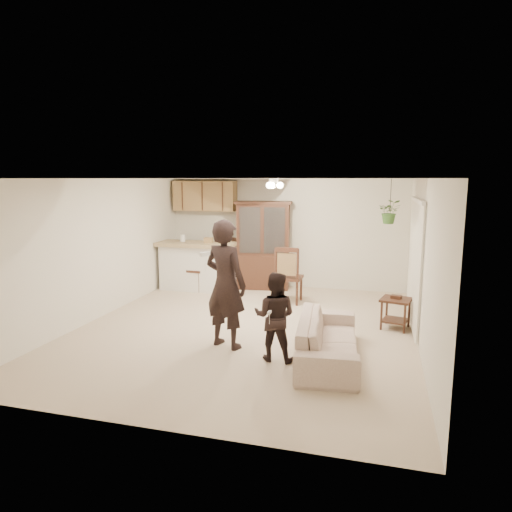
% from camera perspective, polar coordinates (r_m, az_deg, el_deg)
% --- Properties ---
extents(floor, '(6.50, 6.50, 0.00)m').
position_cam_1_polar(floor, '(7.80, -1.34, -9.06)').
color(floor, beige).
rests_on(floor, ground).
extents(ceiling, '(5.50, 6.50, 0.02)m').
position_cam_1_polar(ceiling, '(7.39, -1.42, 9.65)').
color(ceiling, white).
rests_on(ceiling, wall_back).
extents(wall_back, '(5.50, 0.02, 2.50)m').
position_cam_1_polar(wall_back, '(10.61, 3.64, 2.85)').
color(wall_back, silver).
rests_on(wall_back, ground).
extents(wall_front, '(5.50, 0.02, 2.50)m').
position_cam_1_polar(wall_front, '(4.54, -13.23, -6.55)').
color(wall_front, silver).
rests_on(wall_front, ground).
extents(wall_left, '(0.02, 6.50, 2.50)m').
position_cam_1_polar(wall_left, '(8.68, -19.06, 0.83)').
color(wall_left, silver).
rests_on(wall_left, ground).
extents(wall_right, '(0.02, 6.50, 2.50)m').
position_cam_1_polar(wall_right, '(7.21, 20.06, -0.92)').
color(wall_right, silver).
rests_on(wall_right, ground).
extents(breakfast_bar, '(1.60, 0.55, 1.00)m').
position_cam_1_polar(breakfast_bar, '(10.42, -7.44, -1.51)').
color(breakfast_bar, white).
rests_on(breakfast_bar, floor).
extents(bar_top, '(1.75, 0.70, 0.08)m').
position_cam_1_polar(bar_top, '(10.33, -7.50, 1.48)').
color(bar_top, tan).
rests_on(bar_top, breakfast_bar).
extents(upper_cabinets, '(1.50, 0.34, 0.70)m').
position_cam_1_polar(upper_cabinets, '(10.92, -6.40, 7.48)').
color(upper_cabinets, olive).
rests_on(upper_cabinets, wall_back).
extents(vertical_blinds, '(0.06, 2.30, 2.10)m').
position_cam_1_polar(vertical_blinds, '(8.12, 19.21, -0.82)').
color(vertical_blinds, silver).
rests_on(vertical_blinds, wall_right).
extents(ceiling_fixture, '(0.36, 0.36, 0.20)m').
position_cam_1_polar(ceiling_fixture, '(8.50, 2.24, 8.96)').
color(ceiling_fixture, '#FBE4BC').
rests_on(ceiling_fixture, ceiling).
extents(hanging_plant, '(0.43, 0.37, 0.48)m').
position_cam_1_polar(hanging_plant, '(9.50, 16.39, 5.33)').
color(hanging_plant, '#2A5D25').
rests_on(hanging_plant, ceiling).
extents(plant_cord, '(0.01, 0.01, 0.65)m').
position_cam_1_polar(plant_cord, '(9.48, 16.48, 7.29)').
color(plant_cord, black).
rests_on(plant_cord, ceiling).
extents(sofa, '(0.91, 1.93, 0.73)m').
position_cam_1_polar(sofa, '(6.51, 9.00, -9.61)').
color(sofa, '#F0DCC6').
rests_on(sofa, floor).
extents(adult, '(0.76, 0.63, 1.80)m').
position_cam_1_polar(adult, '(6.77, -3.83, -4.04)').
color(adult, black).
rests_on(adult, floor).
extents(child, '(0.67, 0.53, 1.35)m').
position_cam_1_polar(child, '(6.33, 2.36, -7.10)').
color(child, black).
rests_on(child, floor).
extents(china_hutch, '(1.32, 0.64, 2.00)m').
position_cam_1_polar(china_hutch, '(10.39, 0.92, 1.27)').
color(china_hutch, '#381E14').
rests_on(china_hutch, floor).
extents(side_table, '(0.57, 0.57, 0.57)m').
position_cam_1_polar(side_table, '(8.08, 17.03, -6.82)').
color(side_table, '#381E14').
rests_on(side_table, floor).
extents(chair_bar, '(0.50, 0.50, 1.06)m').
position_cam_1_polar(chair_bar, '(10.42, -7.62, -2.64)').
color(chair_bar, '#381E14').
rests_on(chair_bar, floor).
extents(chair_hutch_left, '(0.70, 0.70, 1.13)m').
position_cam_1_polar(chair_hutch_left, '(10.70, -3.25, -2.15)').
color(chair_hutch_left, '#381E14').
rests_on(chair_hutch_left, floor).
extents(chair_hutch_right, '(0.53, 0.53, 1.16)m').
position_cam_1_polar(chair_hutch_right, '(9.34, 4.12, -3.82)').
color(chair_hutch_right, '#381E14').
rests_on(chair_hutch_right, floor).
extents(controller_adult, '(0.10, 0.17, 0.05)m').
position_cam_1_polar(controller_adult, '(6.32, -6.41, 0.25)').
color(controller_adult, white).
rests_on(controller_adult, adult).
extents(controller_child, '(0.04, 0.11, 0.03)m').
position_cam_1_polar(controller_child, '(6.04, 1.68, -7.06)').
color(controller_child, white).
rests_on(controller_child, child).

